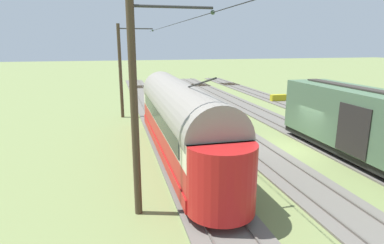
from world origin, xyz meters
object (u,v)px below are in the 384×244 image
Objects in this scene: catenary_pole_mid_near at (136,107)px; catenary_pole_foreground at (121,70)px; track_end_bumper at (278,98)px; boxcar_adjacent at (377,127)px; vintage_streetcar at (180,118)px.

catenary_pole_foreground is at bearing -90.00° from catenary_pole_mid_near.
boxcar_adjacent is at bearing 75.67° from track_end_bumper.
catenary_pole_mid_near reaches higher than boxcar_adjacent.
catenary_pole_foreground is at bearing -50.58° from boxcar_adjacent.
vintage_streetcar is 1.29× the size of boxcar_adjacent.
boxcar_adjacent is 12.68m from catenary_pole_mid_near.
catenary_pole_foreground is 17.98m from track_end_bumper.
boxcar_adjacent is 19.47m from track_end_bumper.
vintage_streetcar is 2.12× the size of catenary_pole_foreground.
track_end_bumper is (-4.80, -18.79, -1.76)m from boxcar_adjacent.
catenary_pole_mid_near is (12.38, 1.87, 2.00)m from boxcar_adjacent.
vintage_streetcar is at bearing 104.23° from catenary_pole_foreground.
catenary_pole_foreground is at bearing 12.23° from track_end_bumper.
catenary_pole_foreground reaches higher than track_end_bumper.
boxcar_adjacent is 1.65× the size of catenary_pole_mid_near.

